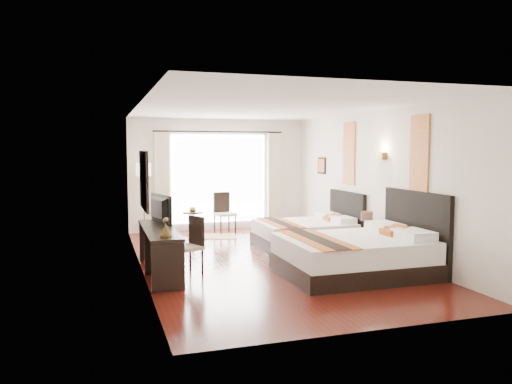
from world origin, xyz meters
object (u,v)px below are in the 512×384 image
object	(u,v)px
floor_lamp	(144,174)
fruit_bowl	(193,211)
bed_near	(359,253)
nightstand	(371,245)
console_desk	(159,251)
table_lamp	(367,217)
vase	(376,229)
side_table	(193,223)
desk_chair	(188,256)
bed_far	(308,232)
television	(156,209)
window_chair	(225,220)

from	to	relation	value
floor_lamp	fruit_bowl	xyz separation A→B (m)	(1.11, -0.25, -0.88)
bed_near	fruit_bowl	xyz separation A→B (m)	(-1.91, 4.56, 0.24)
floor_lamp	fruit_bowl	distance (m)	1.44
nightstand	console_desk	xyz separation A→B (m)	(-3.98, -0.05, 0.14)
bed_near	table_lamp	distance (m)	1.53
vase	side_table	distance (m)	4.57
side_table	desk_chair	bearing A→B (deg)	-101.67
nightstand	side_table	size ratio (longest dim) A/B	0.89
bed_far	desk_chair	size ratio (longest dim) A/B	2.12
vase	television	bearing A→B (deg)	170.26
desk_chair	bed_near	bearing A→B (deg)	139.39
floor_lamp	television	bearing A→B (deg)	-91.16
floor_lamp	side_table	distance (m)	1.64
side_table	fruit_bowl	bearing A→B (deg)	89.43
nightstand	console_desk	distance (m)	3.98
television	desk_chair	xyz separation A→B (m)	(0.42, -0.70, -0.72)
television	fruit_bowl	bearing A→B (deg)	-36.18
console_desk	television	xyz separation A→B (m)	(0.02, 0.55, 0.63)
bed_far	table_lamp	distance (m)	1.49
bed_near	vase	bearing A→B (deg)	46.65
bed_near	console_desk	world-z (taller)	bed_near
television	side_table	size ratio (longest dim) A/B	1.58
bed_far	fruit_bowl	world-z (taller)	bed_far
table_lamp	television	world-z (taller)	television
nightstand	console_desk	bearing A→B (deg)	-179.31
table_lamp	nightstand	bearing A→B (deg)	-79.65
bed_far	vase	xyz separation A→B (m)	(0.68, -1.56, 0.28)
television	floor_lamp	world-z (taller)	floor_lamp
vase	console_desk	bearing A→B (deg)	178.16
nightstand	side_table	bearing A→B (deg)	128.90
console_desk	bed_far	bearing A→B (deg)	23.50
table_lamp	window_chair	size ratio (longest dim) A/B	0.37
bed_near	table_lamp	world-z (taller)	bed_near
fruit_bowl	window_chair	bearing A→B (deg)	5.49
vase	television	size ratio (longest dim) A/B	0.16
bed_far	floor_lamp	xyz separation A→B (m)	(-3.20, 2.35, 1.16)
side_table	window_chair	distance (m)	0.81
console_desk	desk_chair	size ratio (longest dim) A/B	2.32
television	side_table	world-z (taller)	television
side_table	window_chair	xyz separation A→B (m)	(0.80, 0.10, 0.02)
vase	window_chair	size ratio (longest dim) A/B	0.14
nightstand	fruit_bowl	size ratio (longest dim) A/B	2.56
floor_lamp	fruit_bowl	bearing A→B (deg)	-12.88
desk_chair	window_chair	world-z (taller)	window_chair
bed_far	floor_lamp	distance (m)	4.14
bed_far	fruit_bowl	distance (m)	2.97
console_desk	television	world-z (taller)	television
bed_near	console_desk	xyz separation A→B (m)	(-3.11, 1.03, 0.03)
bed_near	side_table	world-z (taller)	bed_near
window_chair	side_table	bearing A→B (deg)	-92.65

